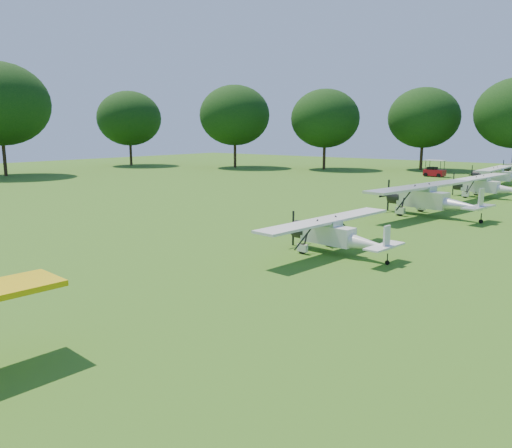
{
  "coord_description": "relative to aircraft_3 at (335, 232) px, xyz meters",
  "views": [
    {
      "loc": [
        12.94,
        -18.3,
        5.9
      ],
      "look_at": [
        -1.94,
        0.38,
        1.4
      ],
      "focal_mm": 35.0,
      "sensor_mm": 36.0,
      "label": 1
    }
  ],
  "objects": [
    {
      "name": "aircraft_6",
      "position": [
        -1.23,
        37.93,
        0.14
      ],
      "size": [
        6.56,
        10.41,
        2.06
      ],
      "rotation": [
        0.0,
        0.0,
        -0.0
      ],
      "color": "silver",
      "rests_on": "ground"
    },
    {
      "name": "aircraft_5",
      "position": [
        0.23,
        26.2,
        0.12
      ],
      "size": [
        6.47,
        10.28,
        2.02
      ],
      "rotation": [
        0.0,
        0.0,
        -0.11
      ],
      "color": "silver",
      "rests_on": "ground"
    },
    {
      "name": "aircraft_3",
      "position": [
        0.0,
        0.0,
        0.0
      ],
      "size": [
        5.8,
        9.23,
        1.81
      ],
      "rotation": [
        0.0,
        0.0,
        -0.1
      ],
      "color": "silver",
      "rests_on": "ground"
    },
    {
      "name": "ground",
      "position": [
        -1.29,
        -2.44,
        -1.06
      ],
      "size": [
        160.0,
        160.0,
        0.0
      ],
      "primitive_type": "plane",
      "color": "#335816",
      "rests_on": "ground"
    },
    {
      "name": "aircraft_4",
      "position": [
        -0.25,
        13.55,
        0.29
      ],
      "size": [
        7.44,
        11.77,
        2.31
      ],
      "rotation": [
        0.0,
        0.0,
        -0.17
      ],
      "color": "silver",
      "rests_on": "ground"
    },
    {
      "name": "golf_cart",
      "position": [
        -10.5,
        43.99,
        -0.35
      ],
      "size": [
        2.61,
        1.73,
        2.13
      ],
      "rotation": [
        0.0,
        0.0,
        -0.07
      ],
      "color": "#A40B15",
      "rests_on": "ground"
    },
    {
      "name": "tree_belt",
      "position": [
        2.28,
        -2.28,
        6.97
      ],
      "size": [
        137.36,
        130.27,
        14.52
      ],
      "color": "#321F13",
      "rests_on": "ground"
    }
  ]
}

